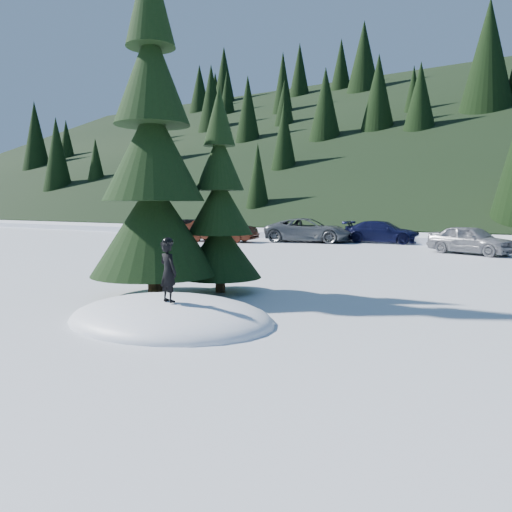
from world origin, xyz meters
The scene contains 10 objects.
ground centered at (0.00, 0.00, 0.00)m, with size 200.00×200.00×0.00m, color white.
snow_mound centered at (0.00, 0.00, 0.00)m, with size 4.48×3.52×0.96m, color white.
spruce_tall centered at (-2.20, 1.80, 3.32)m, with size 3.20×3.20×8.60m.
spruce_short centered at (-1.20, 3.20, 2.10)m, with size 2.20×2.20×5.37m.
child_skier centered at (0.31, -0.36, 1.06)m, with size 0.42×0.28×1.16m, color black.
car_0 centered at (-16.39, 19.79, 0.71)m, with size 1.68×4.18×1.42m, color black.
car_1 centered at (-12.48, 17.85, 0.77)m, with size 1.63×4.66×1.54m, color #37140A.
car_2 centered at (-7.70, 20.63, 0.75)m, with size 2.49×5.39×1.50m, color #55595E.
car_3 centered at (-3.56, 22.48, 0.68)m, with size 1.90×4.67×1.35m, color black.
car_4 centered at (2.33, 18.01, 0.68)m, with size 1.62×4.01×1.37m, color gray.
Camera 1 is at (6.90, -7.24, 2.32)m, focal length 35.00 mm.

